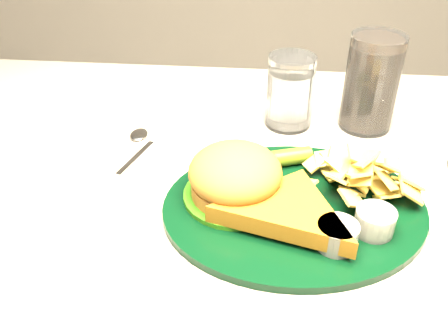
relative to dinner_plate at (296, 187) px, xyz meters
The scene contains 4 objects.
dinner_plate is the anchor object (origin of this frame).
water_glass 0.24m from the dinner_plate, 91.43° to the left, with size 0.08×0.08×0.12m, color white.
cola_glass 0.28m from the dinner_plate, 62.76° to the left, with size 0.09×0.09×0.16m, color black.
spoon 0.27m from the dinner_plate, 156.71° to the left, with size 0.04×0.14×0.01m, color silver, non-canonical shape.
Camera 1 is at (0.02, -0.59, 1.18)m, focal length 40.00 mm.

